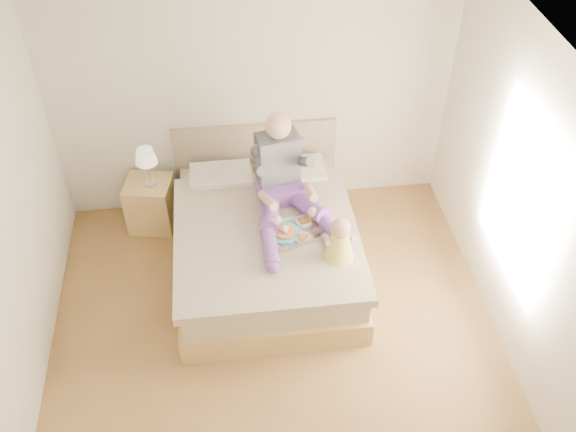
{
  "coord_description": "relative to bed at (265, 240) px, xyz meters",
  "views": [
    {
      "loc": [
        -0.32,
        -3.35,
        4.73
      ],
      "look_at": [
        0.21,
        0.94,
        0.75
      ],
      "focal_mm": 40.0,
      "sensor_mm": 36.0,
      "label": 1
    }
  ],
  "objects": [
    {
      "name": "baby",
      "position": [
        0.61,
        -0.57,
        0.47
      ],
      "size": [
        0.29,
        0.4,
        0.44
      ],
      "rotation": [
        0.0,
        0.0,
        0.12
      ],
      "color": "#EDE94A",
      "rests_on": "bed"
    },
    {
      "name": "room",
      "position": [
        0.08,
        -1.08,
        1.19
      ],
      "size": [
        4.02,
        4.22,
        2.71
      ],
      "color": "brown",
      "rests_on": "ground"
    },
    {
      "name": "adult",
      "position": [
        0.21,
        0.14,
        0.58
      ],
      "size": [
        0.83,
        1.23,
        0.97
      ],
      "rotation": [
        0.0,
        0.0,
        0.19
      ],
      "color": "#6B3C98",
      "rests_on": "bed"
    },
    {
      "name": "bed",
      "position": [
        0.0,
        0.0,
        0.0
      ],
      "size": [
        1.7,
        2.18,
        1.0
      ],
      "color": "#A8894E",
      "rests_on": "ground"
    },
    {
      "name": "nightstand",
      "position": [
        -1.13,
        0.71,
        -0.03
      ],
      "size": [
        0.53,
        0.49,
        0.56
      ],
      "rotation": [
        0.0,
        0.0,
        -0.19
      ],
      "color": "#A8894E",
      "rests_on": "ground"
    },
    {
      "name": "tray",
      "position": [
        0.26,
        -0.22,
        0.32
      ],
      "size": [
        0.59,
        0.52,
        0.14
      ],
      "rotation": [
        0.0,
        0.0,
        0.3
      ],
      "color": "silver",
      "rests_on": "bed"
    },
    {
      "name": "lamp",
      "position": [
        -1.09,
        0.69,
        0.58
      ],
      "size": [
        0.21,
        0.21,
        0.44
      ],
      "color": "silver",
      "rests_on": "nightstand"
    }
  ]
}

